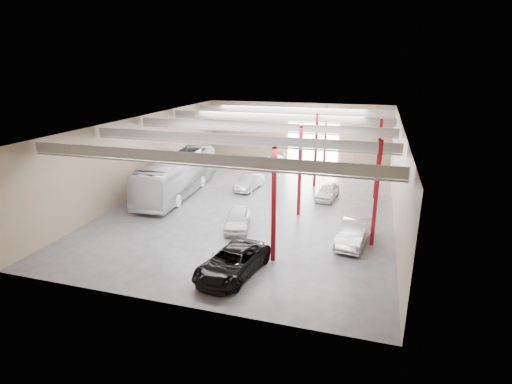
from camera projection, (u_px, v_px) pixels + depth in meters
The scene contains 8 objects.
depot_shell at pixel (263, 144), 33.38m from camera, with size 22.12×32.12×7.06m.
coach_bus at pixel (178, 175), 36.16m from camera, with size 2.99×12.78×3.56m, color silver.
black_sedan at pixel (232, 262), 22.49m from camera, with size 2.55×5.53×1.54m, color black.
car_row_a at pixel (237, 219), 28.80m from camera, with size 1.69×4.19×1.43m, color silver.
car_row_b at pixel (249, 182), 37.86m from camera, with size 1.49×4.26×1.40m, color #A4A4A9.
car_row_c at pixel (272, 161), 45.78m from camera, with size 1.91×4.71×1.37m, color slate.
car_right_near at pixel (354, 233), 26.38m from camera, with size 1.64×4.71×1.55m, color silver.
car_right_far at pixel (328, 191), 35.16m from camera, with size 1.60×3.97×1.35m, color silver.
Camera 1 is at (9.13, -31.26, 11.47)m, focal length 28.00 mm.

